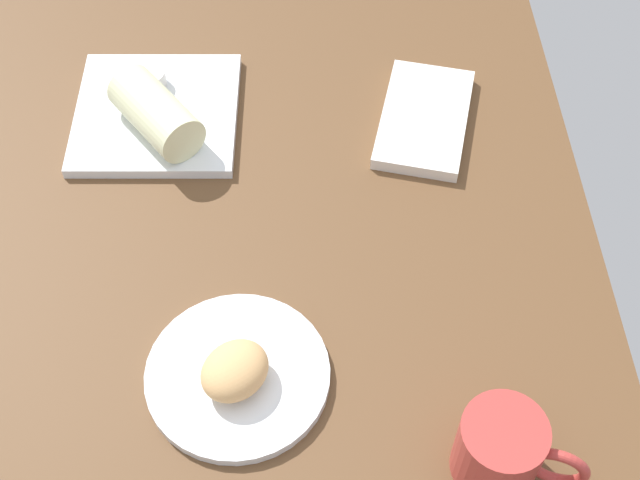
{
  "coord_description": "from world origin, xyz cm",
  "views": [
    {
      "loc": [
        -67.88,
        -4.49,
        99.72
      ],
      "look_at": [
        -0.75,
        -7.81,
        7.0
      ],
      "focal_mm": 49.84,
      "sensor_mm": 36.0,
      "label": 1
    }
  ],
  "objects_px": {
    "round_plate": "(238,375)",
    "sauce_cup": "(150,78)",
    "square_plate": "(157,114)",
    "book_stack": "(424,119)",
    "coffee_mug": "(502,449)",
    "scone_pastry": "(235,371)",
    "breakfast_wrap": "(156,113)"
  },
  "relations": [
    {
      "from": "scone_pastry",
      "to": "breakfast_wrap",
      "type": "relative_size",
      "value": 0.59
    },
    {
      "from": "breakfast_wrap",
      "to": "coffee_mug",
      "type": "bearing_deg",
      "value": 91.46
    },
    {
      "from": "square_plate",
      "to": "book_stack",
      "type": "distance_m",
      "value": 0.39
    },
    {
      "from": "square_plate",
      "to": "book_stack",
      "type": "height_order",
      "value": "book_stack"
    },
    {
      "from": "round_plate",
      "to": "square_plate",
      "type": "xyz_separation_m",
      "value": [
        0.44,
        0.12,
        0.0
      ]
    },
    {
      "from": "round_plate",
      "to": "scone_pastry",
      "type": "height_order",
      "value": "scone_pastry"
    },
    {
      "from": "round_plate",
      "to": "sauce_cup",
      "type": "xyz_separation_m",
      "value": [
        0.49,
        0.13,
        0.02
      ]
    },
    {
      "from": "square_plate",
      "to": "breakfast_wrap",
      "type": "distance_m",
      "value": 0.06
    },
    {
      "from": "round_plate",
      "to": "scone_pastry",
      "type": "xyz_separation_m",
      "value": [
        -0.01,
        0.0,
        0.03
      ]
    },
    {
      "from": "breakfast_wrap",
      "to": "coffee_mug",
      "type": "distance_m",
      "value": 0.66
    },
    {
      "from": "square_plate",
      "to": "sauce_cup",
      "type": "bearing_deg",
      "value": 10.83
    },
    {
      "from": "round_plate",
      "to": "sauce_cup",
      "type": "relative_size",
      "value": 4.61
    },
    {
      "from": "book_stack",
      "to": "breakfast_wrap",
      "type": "bearing_deg",
      "value": 91.5
    },
    {
      "from": "round_plate",
      "to": "coffee_mug",
      "type": "bearing_deg",
      "value": -113.46
    },
    {
      "from": "book_stack",
      "to": "square_plate",
      "type": "bearing_deg",
      "value": 85.38
    },
    {
      "from": "square_plate",
      "to": "coffee_mug",
      "type": "relative_size",
      "value": 1.68
    },
    {
      "from": "square_plate",
      "to": "book_stack",
      "type": "bearing_deg",
      "value": -94.62
    },
    {
      "from": "book_stack",
      "to": "scone_pastry",
      "type": "bearing_deg",
      "value": 146.65
    },
    {
      "from": "round_plate",
      "to": "breakfast_wrap",
      "type": "bearing_deg",
      "value": 16.1
    },
    {
      "from": "scone_pastry",
      "to": "book_stack",
      "type": "xyz_separation_m",
      "value": [
        0.41,
        -0.27,
        -0.03
      ]
    },
    {
      "from": "round_plate",
      "to": "breakfast_wrap",
      "type": "relative_size",
      "value": 1.53
    },
    {
      "from": "round_plate",
      "to": "book_stack",
      "type": "relative_size",
      "value": 0.95
    },
    {
      "from": "sauce_cup",
      "to": "round_plate",
      "type": "bearing_deg",
      "value": -164.9
    },
    {
      "from": "square_plate",
      "to": "book_stack",
      "type": "xyz_separation_m",
      "value": [
        -0.03,
        -0.39,
        0.0
      ]
    },
    {
      "from": "round_plate",
      "to": "sauce_cup",
      "type": "height_order",
      "value": "sauce_cup"
    },
    {
      "from": "book_stack",
      "to": "coffee_mug",
      "type": "bearing_deg",
      "value": -178.05
    },
    {
      "from": "sauce_cup",
      "to": "coffee_mug",
      "type": "height_order",
      "value": "coffee_mug"
    },
    {
      "from": "scone_pastry",
      "to": "coffee_mug",
      "type": "relative_size",
      "value": 0.6
    },
    {
      "from": "square_plate",
      "to": "coffee_mug",
      "type": "xyz_separation_m",
      "value": [
        -0.56,
        -0.41,
        0.04
      ]
    },
    {
      "from": "square_plate",
      "to": "sauce_cup",
      "type": "distance_m",
      "value": 0.06
    },
    {
      "from": "round_plate",
      "to": "book_stack",
      "type": "xyz_separation_m",
      "value": [
        0.4,
        -0.27,
        0.0
      ]
    },
    {
      "from": "square_plate",
      "to": "round_plate",
      "type": "bearing_deg",
      "value": -164.39
    }
  ]
}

